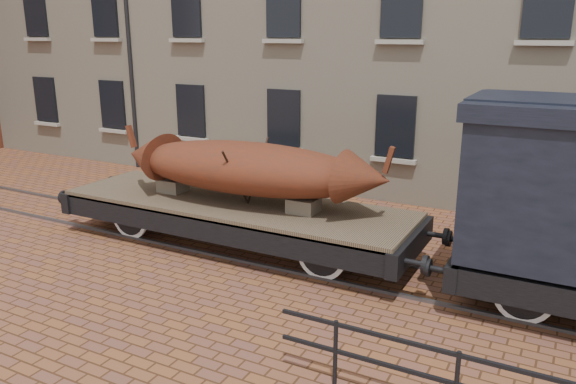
% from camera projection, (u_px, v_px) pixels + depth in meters
% --- Properties ---
extents(ground, '(90.00, 90.00, 0.00)m').
position_uv_depth(ground, '(277.00, 254.00, 12.28)').
color(ground, brown).
extents(rail_track, '(30.00, 1.52, 0.06)m').
position_uv_depth(rail_track, '(277.00, 253.00, 12.28)').
color(rail_track, '#59595E').
rests_on(rail_track, ground).
extents(flatcar_wagon, '(9.10, 2.47, 1.37)m').
position_uv_depth(flatcar_wagon, '(235.00, 210.00, 12.54)').
color(flatcar_wagon, brown).
rests_on(flatcar_wagon, ground).
extents(iron_boat, '(6.41, 2.07, 1.54)m').
position_uv_depth(iron_boat, '(247.00, 168.00, 12.10)').
color(iron_boat, maroon).
rests_on(iron_boat, flatcar_wagon).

